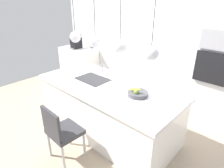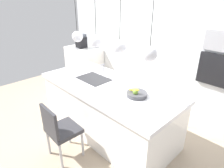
% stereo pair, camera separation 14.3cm
% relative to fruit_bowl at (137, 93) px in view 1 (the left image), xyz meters
% --- Properties ---
extents(floor, '(6.60, 6.60, 0.00)m').
position_rel_fruit_bowl_xyz_m(floor, '(-0.57, -0.03, -0.92)').
color(floor, tan).
rests_on(floor, ground).
extents(back_wall, '(6.00, 0.10, 2.60)m').
position_rel_fruit_bowl_xyz_m(back_wall, '(-0.57, 1.62, 0.38)').
color(back_wall, white).
rests_on(back_wall, ground).
extents(kitchen_island, '(2.43, 1.08, 0.88)m').
position_rel_fruit_bowl_xyz_m(kitchen_island, '(-0.57, -0.03, -0.48)').
color(kitchen_island, white).
rests_on(kitchen_island, ground).
extents(sink_basin, '(0.56, 0.40, 0.02)m').
position_rel_fruit_bowl_xyz_m(sink_basin, '(-0.92, -0.03, -0.04)').
color(sink_basin, '#2D2D30').
rests_on(sink_basin, kitchen_island).
extents(faucet, '(0.02, 0.17, 0.22)m').
position_rel_fruit_bowl_xyz_m(faucet, '(-0.92, 0.18, 0.10)').
color(faucet, silver).
rests_on(faucet, kitchen_island).
extents(fruit_bowl, '(0.30, 0.30, 0.15)m').
position_rel_fruit_bowl_xyz_m(fruit_bowl, '(0.00, 0.00, 0.00)').
color(fruit_bowl, '#4C4C51').
rests_on(fruit_bowl, kitchen_island).
extents(side_counter, '(1.10, 0.60, 0.82)m').
position_rel_fruit_bowl_xyz_m(side_counter, '(-2.97, 1.25, -0.51)').
color(side_counter, white).
rests_on(side_counter, ground).
extents(coffee_machine, '(0.20, 0.35, 0.38)m').
position_rel_fruit_bowl_xyz_m(coffee_machine, '(-3.03, 1.25, 0.06)').
color(coffee_machine, black).
rests_on(coffee_machine, side_counter).
extents(microwave, '(0.54, 0.08, 0.34)m').
position_rel_fruit_bowl_xyz_m(microwave, '(0.48, 1.55, 0.59)').
color(microwave, '#9E9EA3').
rests_on(microwave, back_wall).
extents(oven, '(0.56, 0.08, 0.56)m').
position_rel_fruit_bowl_xyz_m(oven, '(0.48, 1.55, 0.09)').
color(oven, black).
rests_on(oven, back_wall).
extents(chair_near, '(0.44, 0.42, 0.88)m').
position_rel_fruit_bowl_xyz_m(chair_near, '(-0.57, -0.95, -0.42)').
color(chair_near, '#333338').
rests_on(chair_near, ground).
extents(pendant_light_left, '(0.19, 0.19, 0.79)m').
position_rel_fruit_bowl_xyz_m(pendant_light_left, '(-1.32, -0.03, 0.63)').
color(pendant_light_left, silver).
extents(pendant_light_center_left, '(0.19, 0.19, 0.79)m').
position_rel_fruit_bowl_xyz_m(pendant_light_center_left, '(-0.82, -0.03, 0.63)').
color(pendant_light_center_left, silver).
extents(pendant_light_center_right, '(0.19, 0.19, 0.79)m').
position_rel_fruit_bowl_xyz_m(pendant_light_center_right, '(-0.31, -0.03, 0.63)').
color(pendant_light_center_right, silver).
extents(pendant_light_right, '(0.19, 0.19, 0.79)m').
position_rel_fruit_bowl_xyz_m(pendant_light_right, '(0.19, -0.03, 0.63)').
color(pendant_light_right, silver).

